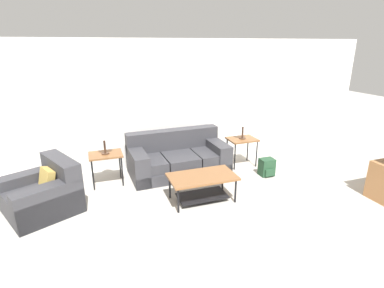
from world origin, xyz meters
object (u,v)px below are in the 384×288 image
object	(u,v)px
side_table_right	(242,141)
table_lamp_right	(243,121)
armchair	(44,194)
backpack	(267,167)
couch	(178,159)
coffee_table	(202,182)
side_table_left	(106,157)
table_lamp_left	(103,133)

from	to	relation	value
side_table_right	table_lamp_right	world-z (taller)	table_lamp_right
armchair	backpack	bearing A→B (deg)	0.05
couch	backpack	xyz separation A→B (m)	(1.62, -0.73, -0.12)
armchair	coffee_table	distance (m)	2.49
armchair	side_table_left	bearing A→B (deg)	33.48
backpack	side_table_right	bearing A→B (deg)	108.58
coffee_table	side_table_left	size ratio (longest dim) A/B	1.85
side_table_right	table_lamp_right	distance (m)	0.45
side_table_left	table_lamp_left	bearing A→B (deg)	99.46
table_lamp_left	table_lamp_right	world-z (taller)	same
armchair	table_lamp_right	bearing A→B (deg)	9.85
coffee_table	side_table_left	distance (m)	1.86
side_table_right	armchair	bearing A→B (deg)	-170.15
coffee_table	side_table_right	bearing A→B (deg)	40.76
armchair	table_lamp_left	xyz separation A→B (m)	(0.99, 0.66, 0.70)
armchair	coffee_table	size ratio (longest dim) A/B	1.18
side_table_right	table_lamp_left	size ratio (longest dim) A/B	1.16
side_table_right	table_lamp_right	bearing A→B (deg)	90.00
couch	armchair	xyz separation A→B (m)	(-2.39, -0.73, -0.01)
table_lamp_left	backpack	world-z (taller)	table_lamp_left
side_table_left	table_lamp_left	xyz separation A→B (m)	(-0.00, 0.00, 0.45)
backpack	couch	bearing A→B (deg)	155.69
table_lamp_left	backpack	bearing A→B (deg)	-12.24
coffee_table	side_table_right	world-z (taller)	side_table_right
side_table_left	table_lamp_right	distance (m)	2.83
backpack	table_lamp_left	bearing A→B (deg)	167.76
coffee_table	table_lamp_left	size ratio (longest dim) A/B	2.14
coffee_table	backpack	bearing A→B (deg)	18.04
backpack	armchair	bearing A→B (deg)	-179.95
side_table_left	backpack	distance (m)	3.10
coffee_table	table_lamp_left	bearing A→B (deg)	141.01
couch	side_table_left	xyz separation A→B (m)	(-1.39, -0.08, 0.24)
coffee_table	side_table_right	size ratio (longest dim) A/B	1.85
side_table_left	side_table_right	bearing A→B (deg)	0.00
table_lamp_left	table_lamp_right	size ratio (longest dim) A/B	1.00
armchair	side_table_right	bearing A→B (deg)	9.85
table_lamp_right	backpack	size ratio (longest dim) A/B	1.48
table_lamp_left	backpack	size ratio (longest dim) A/B	1.48
armchair	backpack	distance (m)	4.01
armchair	coffee_table	xyz separation A→B (m)	(2.43, -0.51, 0.04)
coffee_table	side_table_right	xyz separation A→B (m)	(1.35, 1.17, 0.20)
armchair	table_lamp_left	bearing A→B (deg)	33.48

